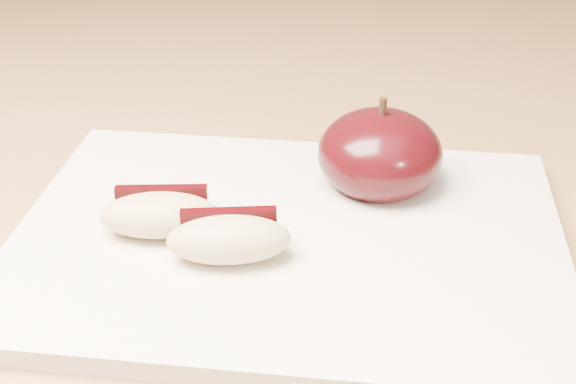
{
  "coord_description": "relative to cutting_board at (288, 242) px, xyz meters",
  "views": [
    {
      "loc": [
        -0.06,
        -0.0,
        1.15
      ],
      "look_at": [
        -0.07,
        0.35,
        0.94
      ],
      "focal_mm": 50.0,
      "sensor_mm": 36.0,
      "label": 1
    }
  ],
  "objects": [
    {
      "name": "apple_half",
      "position": [
        0.05,
        0.06,
        0.02
      ],
      "size": [
        0.07,
        0.07,
        0.06
      ],
      "rotation": [
        0.0,
        0.0,
        0.04
      ],
      "color": "black",
      "rests_on": "cutting_board"
    },
    {
      "name": "apple_wedge_a",
      "position": [
        -0.07,
        -0.0,
        0.02
      ],
      "size": [
        0.06,
        0.03,
        0.02
      ],
      "rotation": [
        0.0,
        0.0,
        0.06
      ],
      "color": "tan",
      "rests_on": "cutting_board"
    },
    {
      "name": "apple_wedge_b",
      "position": [
        -0.03,
        -0.02,
        0.02
      ],
      "size": [
        0.06,
        0.04,
        0.02
      ],
      "rotation": [
        0.0,
        0.0,
        0.1
      ],
      "color": "tan",
      "rests_on": "cutting_board"
    },
    {
      "name": "cutting_board",
      "position": [
        0.0,
        0.0,
        0.0
      ],
      "size": [
        0.31,
        0.24,
        0.01
      ],
      "primitive_type": "cube",
      "rotation": [
        0.0,
        0.0,
        -0.09
      ],
      "color": "silver",
      "rests_on": "island_counter"
    },
    {
      "name": "back_cabinet",
      "position": [
        0.07,
        0.85,
        -0.44
      ],
      "size": [
        2.4,
        0.62,
        0.94
      ],
      "color": "silver",
      "rests_on": "ground"
    }
  ]
}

